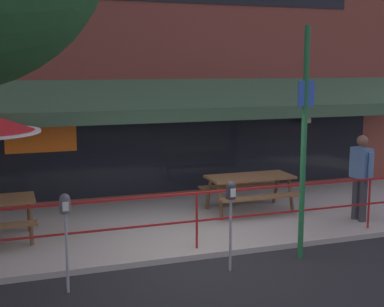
# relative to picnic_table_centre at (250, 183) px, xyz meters

# --- Properties ---
(ground_plane) EXTENTS (120.00, 120.00, 0.00)m
(ground_plane) POSITION_rel_picnic_table_centre_xyz_m (-1.84, -2.13, -0.71)
(ground_plane) COLOR black
(patio_deck) EXTENTS (15.00, 4.00, 0.10)m
(patio_deck) POSITION_rel_picnic_table_centre_xyz_m (-1.84, -0.13, -0.66)
(patio_deck) COLOR #9E998E
(patio_deck) RESTS_ON ground
(restaurant_building) EXTENTS (15.00, 1.60, 7.49)m
(restaurant_building) POSITION_rel_picnic_table_centre_xyz_m (-1.84, 2.09, 3.01)
(restaurant_building) COLOR brown
(restaurant_building) RESTS_ON ground
(patio_railing) EXTENTS (13.84, 0.04, 0.97)m
(patio_railing) POSITION_rel_picnic_table_centre_xyz_m (-1.84, -1.83, 0.09)
(patio_railing) COLOR maroon
(patio_railing) RESTS_ON patio_deck
(picnic_table_centre) EXTENTS (1.80, 1.42, 0.76)m
(picnic_table_centre) POSITION_rel_picnic_table_centre_xyz_m (0.00, 0.00, 0.00)
(picnic_table_centre) COLOR brown
(picnic_table_centre) RESTS_ON patio_deck
(pedestrian_walking) EXTENTS (0.29, 0.62, 1.71)m
(pedestrian_walking) POSITION_rel_picnic_table_centre_xyz_m (1.78, -1.32, 0.35)
(pedestrian_walking) COLOR #333338
(pedestrian_walking) RESTS_ON patio_deck
(parking_meter_near) EXTENTS (0.15, 0.16, 1.42)m
(parking_meter_near) POSITION_rel_picnic_table_centre_xyz_m (-4.07, -2.71, 0.44)
(parking_meter_near) COLOR gray
(parking_meter_near) RESTS_ON ground
(parking_meter_far) EXTENTS (0.15, 0.16, 1.42)m
(parking_meter_far) POSITION_rel_picnic_table_centre_xyz_m (-1.61, -2.73, 0.44)
(parking_meter_far) COLOR gray
(parking_meter_far) RESTS_ON ground
(street_sign_pole) EXTENTS (0.28, 0.09, 3.77)m
(street_sign_pole) POSITION_rel_picnic_table_centre_xyz_m (-0.29, -2.58, 1.23)
(street_sign_pole) COLOR #1E6033
(street_sign_pole) RESTS_ON ground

